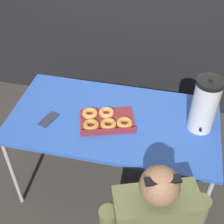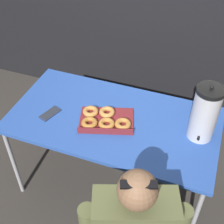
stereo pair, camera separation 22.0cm
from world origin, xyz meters
The scene contains 5 objects.
ground_plane centered at (0.00, 0.00, 0.00)m, with size 12.00×12.00×0.00m, color #3D3833.
folding_table centered at (0.00, 0.00, 0.72)m, with size 1.50×0.80×0.77m.
donut_box centered at (-0.05, -0.06, 0.79)m, with size 0.44×0.36×0.05m.
coffee_urn centered at (0.60, 0.05, 0.97)m, with size 0.18×0.20×0.42m.
cell_phone centered at (-0.45, -0.12, 0.78)m, with size 0.12×0.17×0.01m.
Camera 2 is at (0.55, -1.53, 2.31)m, focal length 50.00 mm.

